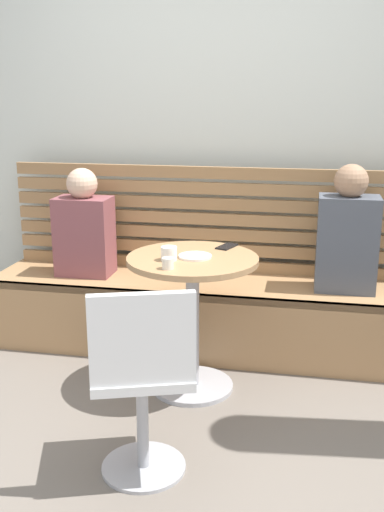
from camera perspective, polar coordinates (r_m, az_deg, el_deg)
name	(u,v)px	position (r m, az deg, el deg)	size (l,w,h in m)	color
ground	(162,461)	(2.76, -2.85, -18.91)	(8.00, 8.00, 0.00)	#70665B
back_wall	(222,109)	(3.89, 2.87, 13.84)	(5.20, 0.10, 2.90)	silver
booth_bench	(209,316)	(3.70, 1.61, -5.71)	(2.70, 0.52, 0.44)	#A87C51
booth_backrest	(216,219)	(3.77, 2.29, 3.52)	(2.65, 0.04, 0.67)	#9A7249
cafe_table	(193,298)	(3.12, 0.11, -3.99)	(0.68, 0.68, 0.74)	#ADADB2
white_chair	(142,376)	(2.43, -4.78, -11.36)	(0.51, 0.51, 0.85)	#ADADB2
person_adult	(347,235)	(3.52, 14.60, 1.94)	(0.34, 0.22, 0.73)	#4C515B
person_child_left	(84,228)	(3.78, -10.25, 2.63)	(0.34, 0.22, 0.67)	brown
cup_espresso_small	(168,263)	(2.85, -2.32, -0.71)	(0.06, 0.06, 0.06)	silver
cup_ceramic_white	(169,254)	(2.99, -2.21, 0.24)	(0.08, 0.08, 0.07)	white
plate_small	(195,256)	(3.04, 0.30, -0.02)	(0.17, 0.17, 0.01)	white
phone_on_table	(227,246)	(3.25, 3.34, 0.91)	(0.07, 0.14, 0.01)	black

